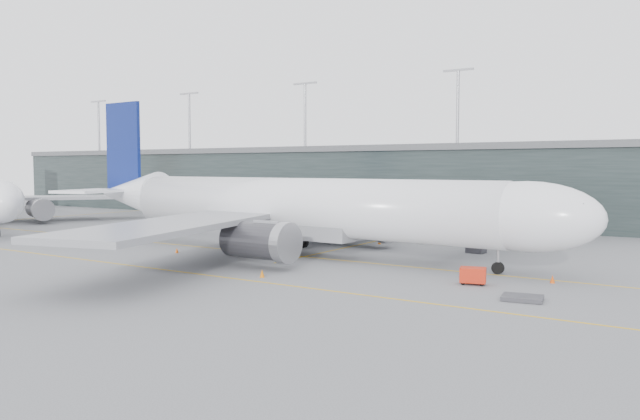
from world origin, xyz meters
The scene contains 17 objects.
ground centered at (0.00, 0.00, 0.00)m, with size 320.00×320.00×0.00m, color #5B5B60.
taxiline_a centered at (0.00, -4.00, 0.01)m, with size 160.00×0.25×0.02m, color gold.
taxiline_b centered at (0.00, -20.00, 0.01)m, with size 160.00×0.25×0.02m, color gold.
taxiline_lead_main centered at (5.00, 20.00, 0.01)m, with size 0.25×60.00×0.02m, color gold.
taxiline_lead_adj centered at (-75.00, 20.00, 0.01)m, with size 0.25×60.00×0.02m, color gold.
terminal centered at (0.00, 58.00, 7.62)m, with size 240.00×36.00×29.00m.
main_aircraft centered at (3.09, -2.53, 5.85)m, with size 74.26×69.87×20.85m.
jet_bridge centered at (22.94, 25.46, 5.37)m, with size 10.68×46.98×7.17m.
gse_cart centered at (28.41, -10.28, 0.89)m, with size 2.65×2.04×1.60m.
baggage_dolly centered at (34.13, -14.68, 0.19)m, with size 3.25×2.60×0.32m, color #38383D.
uld_a centered at (-4.38, 10.37, 1.06)m, with size 2.48×2.12×2.01m.
uld_b centered at (-3.89, 12.53, 0.85)m, with size 2.11×1.86×1.63m.
uld_c centered at (-0.86, 11.09, 1.04)m, with size 2.44×2.09×1.97m.
cone_nose centered at (34.50, -5.51, 0.38)m, with size 0.48×0.48×0.76m, color #DB4B0C.
cone_wing_stbd centered at (9.57, -18.00, 0.40)m, with size 0.50×0.50×0.80m, color #CE680B.
cone_wing_port centered at (7.13, 11.97, 0.36)m, with size 0.45×0.45×0.72m, color orange.
cone_tail centered at (-10.44, -10.01, 0.34)m, with size 0.43×0.43×0.68m, color #E85A0C.
Camera 1 is at (47.55, -66.35, 11.00)m, focal length 35.00 mm.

